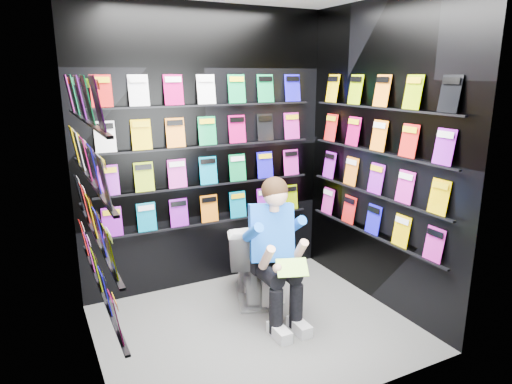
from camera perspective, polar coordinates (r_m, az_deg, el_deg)
name	(u,v)px	position (r m, az deg, el deg)	size (l,w,h in m)	color
floor	(255,328)	(3.86, -0.10, -16.60)	(2.40, 2.40, 0.00)	#595957
wall_back	(207,151)	(4.27, -6.19, 5.12)	(2.40, 0.04, 2.60)	black
wall_front	(337,204)	(2.54, 10.09, -1.52)	(2.40, 0.04, 2.60)	black
wall_left	(84,189)	(3.04, -20.75, 0.38)	(0.04, 2.00, 2.60)	black
wall_right	(380,158)	(4.05, 15.28, 4.16)	(0.04, 2.00, 2.60)	black
comics_back	(208,151)	(4.24, -6.05, 5.13)	(2.10, 0.06, 1.37)	red
comics_left	(89,187)	(3.04, -20.20, 0.54)	(0.06, 1.70, 1.37)	red
comics_right	(378,157)	(4.03, 14.96, 4.20)	(0.06, 1.70, 1.37)	red
toilet	(250,260)	(4.16, -0.81, -8.46)	(0.42, 0.75, 0.73)	white
longbox	(261,280)	(4.25, 0.65, -10.94)	(0.24, 0.44, 0.33)	white
longbox_lid	(261,262)	(4.18, 0.66, -8.71)	(0.26, 0.46, 0.03)	white
reader	(270,233)	(3.71, 1.77, -5.21)	(0.48, 0.69, 1.28)	blue
held_comic	(292,268)	(3.49, 4.54, -9.40)	(0.24, 0.01, 0.16)	green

